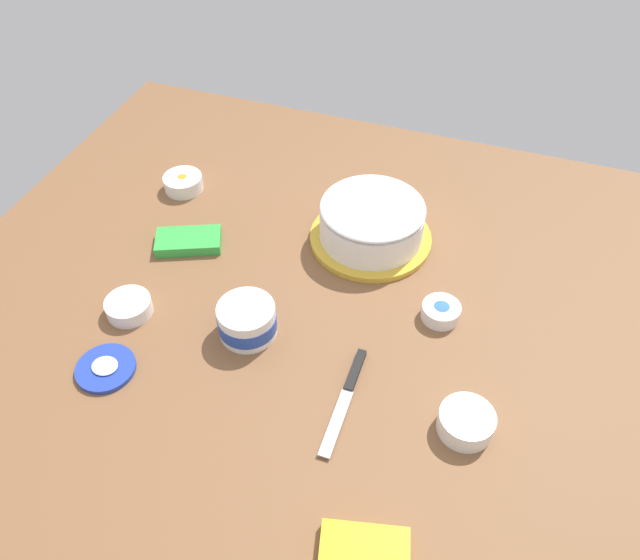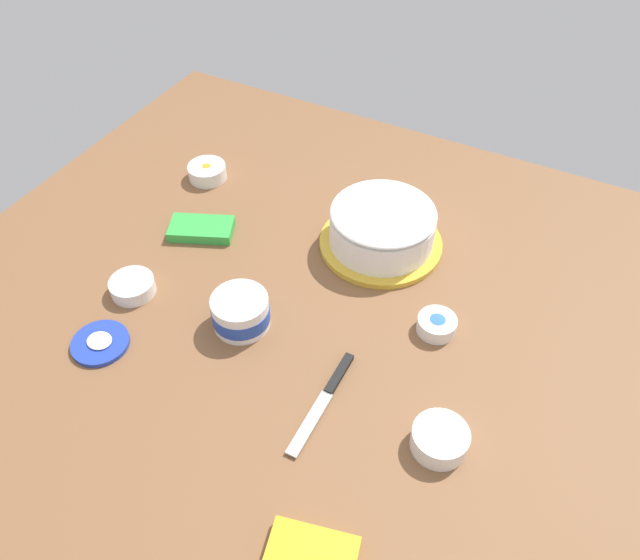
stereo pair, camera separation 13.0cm
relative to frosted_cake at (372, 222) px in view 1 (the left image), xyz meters
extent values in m
plane|color=brown|center=(0.09, 0.29, -0.05)|extent=(1.54, 1.54, 0.00)
cylinder|color=gold|center=(0.00, 0.00, -0.05)|extent=(0.28, 0.28, 0.01)
cylinder|color=#DBB77A|center=(0.00, 0.00, -0.01)|extent=(0.21, 0.21, 0.06)
cylinder|color=white|center=(0.00, 0.00, 0.00)|extent=(0.23, 0.23, 0.07)
ellipsoid|color=white|center=(0.00, 0.00, 0.04)|extent=(0.23, 0.23, 0.04)
cylinder|color=white|center=(0.16, 0.34, -0.02)|extent=(0.11, 0.11, 0.07)
cylinder|color=#2347B2|center=(0.16, 0.34, -0.02)|extent=(0.12, 0.12, 0.03)
cylinder|color=white|center=(0.16, 0.34, 0.01)|extent=(0.10, 0.10, 0.01)
cylinder|color=#233DAD|center=(0.37, 0.52, -0.05)|extent=(0.11, 0.11, 0.01)
ellipsoid|color=white|center=(0.37, 0.52, -0.04)|extent=(0.05, 0.05, 0.01)
cube|color=silver|center=(-0.08, 0.48, -0.05)|extent=(0.02, 0.14, 0.00)
cube|color=black|center=(-0.08, 0.37, -0.05)|extent=(0.02, 0.10, 0.01)
cylinder|color=white|center=(-0.20, 0.18, -0.04)|extent=(0.08, 0.08, 0.03)
cylinder|color=blue|center=(-0.20, 0.18, -0.04)|extent=(0.07, 0.07, 0.01)
ellipsoid|color=blue|center=(-0.20, 0.18, -0.03)|extent=(0.05, 0.05, 0.02)
cylinder|color=white|center=(0.49, -0.03, -0.04)|extent=(0.10, 0.10, 0.04)
cylinder|color=orange|center=(0.49, -0.03, -0.03)|extent=(0.08, 0.08, 0.01)
ellipsoid|color=orange|center=(0.49, -0.03, -0.03)|extent=(0.07, 0.07, 0.02)
cylinder|color=white|center=(-0.29, 0.42, -0.03)|extent=(0.10, 0.10, 0.04)
cylinder|color=yellow|center=(-0.29, 0.42, -0.03)|extent=(0.08, 0.08, 0.01)
ellipsoid|color=yellow|center=(-0.29, 0.42, -0.03)|extent=(0.07, 0.07, 0.02)
cylinder|color=white|center=(0.41, 0.37, -0.04)|extent=(0.09, 0.09, 0.03)
cylinder|color=pink|center=(0.41, 0.37, -0.04)|extent=(0.08, 0.08, 0.01)
ellipsoid|color=pink|center=(0.41, 0.37, -0.03)|extent=(0.07, 0.07, 0.02)
cube|color=yellow|center=(-0.19, 0.68, -0.04)|extent=(0.15, 0.10, 0.02)
cube|color=green|center=(0.39, 0.15, -0.04)|extent=(0.16, 0.13, 0.02)
camera|label=1|loc=(-0.24, 1.05, 0.92)|focal=35.20mm
camera|label=2|loc=(-0.36, 0.99, 0.92)|focal=35.20mm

